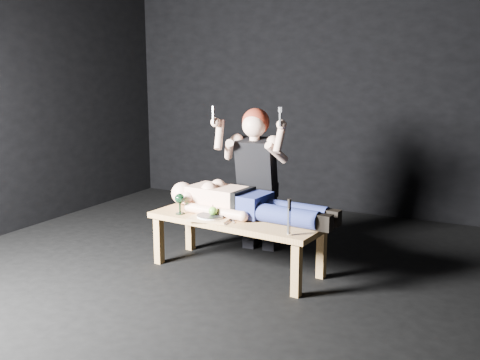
{
  "coord_description": "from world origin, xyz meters",
  "views": [
    {
      "loc": [
        2.02,
        -3.61,
        1.63
      ],
      "look_at": [
        0.04,
        0.27,
        0.75
      ],
      "focal_mm": 41.23,
      "sensor_mm": 36.0,
      "label": 1
    }
  ],
  "objects_px": {
    "lying_man": "(248,200)",
    "kneeling_woman": "(259,178)",
    "serving_tray": "(211,218)",
    "carving_knife": "(289,217)",
    "goblet": "(180,204)",
    "table": "(237,244)"
  },
  "relations": [
    {
      "from": "serving_tray",
      "to": "lying_man",
      "type": "bearing_deg",
      "value": 49.31
    },
    {
      "from": "serving_tray",
      "to": "carving_knife",
      "type": "xyz_separation_m",
      "value": [
        0.72,
        -0.11,
        0.12
      ]
    },
    {
      "from": "goblet",
      "to": "carving_knife",
      "type": "bearing_deg",
      "value": -7.98
    },
    {
      "from": "lying_man",
      "to": "table",
      "type": "bearing_deg",
      "value": -112.98
    },
    {
      "from": "kneeling_woman",
      "to": "lying_man",
      "type": "bearing_deg",
      "value": -81.64
    },
    {
      "from": "goblet",
      "to": "lying_man",
      "type": "bearing_deg",
      "value": 22.17
    },
    {
      "from": "lying_man",
      "to": "carving_knife",
      "type": "distance_m",
      "value": 0.62
    },
    {
      "from": "table",
      "to": "lying_man",
      "type": "xyz_separation_m",
      "value": [
        0.05,
        0.1,
        0.35
      ]
    },
    {
      "from": "kneeling_woman",
      "to": "carving_knife",
      "type": "distance_m",
      "value": 1.04
    },
    {
      "from": "table",
      "to": "lying_man",
      "type": "relative_size",
      "value": 1.04
    },
    {
      "from": "kneeling_woman",
      "to": "carving_knife",
      "type": "bearing_deg",
      "value": -59.04
    },
    {
      "from": "lying_man",
      "to": "kneeling_woman",
      "type": "height_order",
      "value": "kneeling_woman"
    },
    {
      "from": "kneeling_woman",
      "to": "goblet",
      "type": "distance_m",
      "value": 0.8
    },
    {
      "from": "lying_man",
      "to": "goblet",
      "type": "bearing_deg",
      "value": -152.33
    },
    {
      "from": "kneeling_woman",
      "to": "serving_tray",
      "type": "relative_size",
      "value": 4.15
    },
    {
      "from": "lying_man",
      "to": "kneeling_woman",
      "type": "bearing_deg",
      "value": 110.07
    },
    {
      "from": "goblet",
      "to": "carving_knife",
      "type": "xyz_separation_m",
      "value": [
        1.03,
        -0.14,
        0.05
      ]
    },
    {
      "from": "lying_man",
      "to": "carving_knife",
      "type": "bearing_deg",
      "value": -29.87
    },
    {
      "from": "table",
      "to": "kneeling_woman",
      "type": "xyz_separation_m",
      "value": [
        -0.07,
        0.56,
        0.44
      ]
    },
    {
      "from": "lying_man",
      "to": "kneeling_woman",
      "type": "relative_size",
      "value": 1.04
    },
    {
      "from": "lying_man",
      "to": "goblet",
      "type": "height_order",
      "value": "lying_man"
    },
    {
      "from": "table",
      "to": "kneeling_woman",
      "type": "height_order",
      "value": "kneeling_woman"
    }
  ]
}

